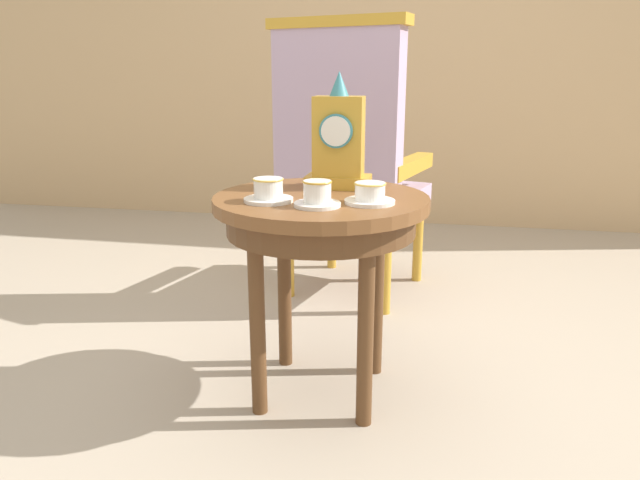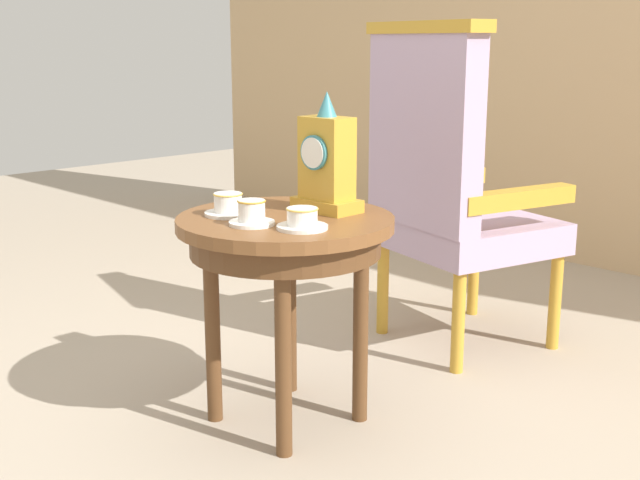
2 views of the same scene
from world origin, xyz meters
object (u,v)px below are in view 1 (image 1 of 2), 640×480
Objects in this scene: teacup_left at (268,191)px; teacup_right at (317,195)px; side_table at (321,224)px; armchair at (348,160)px; teacup_center at (370,194)px; mantel_clock at (339,142)px.

teacup_right is (0.14, -0.03, 0.00)m from teacup_left.
armchair is (-0.04, 0.81, 0.07)m from side_table.
side_table is 0.19m from teacup_center.
teacup_right is 0.36× the size of mantel_clock.
teacup_center is 0.40× the size of mantel_clock.
teacup_right is 0.14m from teacup_center.
teacup_right reaches higher than side_table.
teacup_left is 0.12× the size of armchair.
teacup_center is (0.27, 0.03, -0.00)m from teacup_left.
teacup_right is at bearing -13.19° from teacup_left.
teacup_center is 0.90m from armchair.
teacup_right reaches higher than teacup_left.
mantel_clock reaches higher than teacup_center.
side_table is 1.81× the size of mantel_clock.
teacup_left is 0.14m from teacup_right.
teacup_center is at bearing 25.45° from teacup_right.
side_table is 0.81m from armchair.
mantel_clock is 0.70m from armchair.
teacup_center is 0.26m from mantel_clock.
teacup_right is at bearing -154.55° from teacup_center.
teacup_center is (0.14, -0.07, 0.11)m from side_table.
teacup_left is 0.39× the size of mantel_clock.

